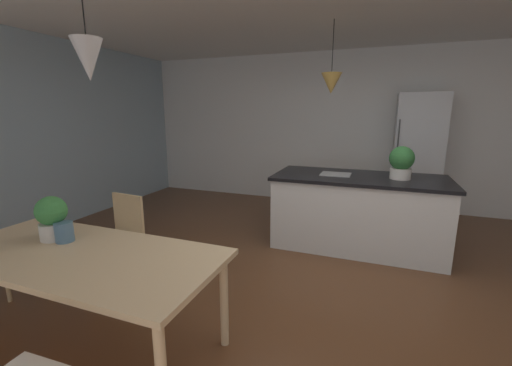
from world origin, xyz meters
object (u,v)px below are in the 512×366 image
(kitchen_island, at_px, (357,211))
(refrigerator, at_px, (417,157))
(vase_on_dining_table, at_px, (64,232))
(potted_plant_on_island, at_px, (401,162))
(dining_table, at_px, (81,261))
(chair_far_left, at_px, (120,237))
(potted_plant_on_table, at_px, (52,217))

(kitchen_island, bearing_deg, refrigerator, 64.41)
(vase_on_dining_table, bearing_deg, potted_plant_on_island, 45.87)
(dining_table, distance_m, vase_on_dining_table, 0.31)
(kitchen_island, bearing_deg, potted_plant_on_island, -0.00)
(potted_plant_on_island, bearing_deg, refrigerator, 78.83)
(dining_table, bearing_deg, chair_far_left, 118.54)
(chair_far_left, bearing_deg, kitchen_island, 39.66)
(chair_far_left, relative_size, potted_plant_on_table, 2.64)
(chair_far_left, bearing_deg, dining_table, -61.46)
(refrigerator, xyz_separation_m, potted_plant_on_island, (-0.31, -1.59, 0.13))
(refrigerator, bearing_deg, potted_plant_on_island, -101.17)
(kitchen_island, xyz_separation_m, potted_plant_on_island, (0.45, -0.00, 0.64))
(kitchen_island, bearing_deg, vase_on_dining_table, -128.24)
(dining_table, relative_size, potted_plant_on_island, 5.19)
(chair_far_left, distance_m, kitchen_island, 2.74)
(vase_on_dining_table, bearing_deg, dining_table, -22.26)
(potted_plant_on_island, xyz_separation_m, potted_plant_on_table, (-2.50, -2.44, -0.20))
(potted_plant_on_table, bearing_deg, chair_far_left, 94.96)
(refrigerator, bearing_deg, potted_plant_on_table, -124.88)
(vase_on_dining_table, bearing_deg, potted_plant_on_table, 176.06)
(refrigerator, xyz_separation_m, vase_on_dining_table, (-2.69, -4.04, -0.17))
(potted_plant_on_island, bearing_deg, chair_far_left, -145.62)
(kitchen_island, bearing_deg, dining_table, -123.13)
(chair_far_left, distance_m, potted_plant_on_island, 3.16)
(kitchen_island, relative_size, potted_plant_on_island, 5.36)
(dining_table, relative_size, vase_on_dining_table, 13.49)
(potted_plant_on_island, bearing_deg, dining_table, -129.60)
(potted_plant_on_island, bearing_deg, vase_on_dining_table, -134.13)
(dining_table, xyz_separation_m, refrigerator, (2.43, 4.15, 0.31))
(kitchen_island, distance_m, refrigerator, 1.83)
(refrigerator, relative_size, potted_plant_on_table, 5.90)
(dining_table, height_order, potted_plant_on_island, potted_plant_on_island)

